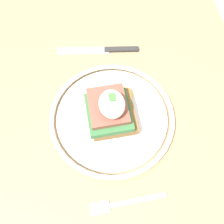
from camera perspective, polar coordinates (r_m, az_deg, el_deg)
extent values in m
plane|color=#9E9993|center=(1.30, -0.60, -13.40)|extent=(6.00, 6.00, 0.00)
cube|color=tan|center=(0.61, -1.24, 0.72)|extent=(0.98, 0.66, 0.03)
cylinder|color=tan|center=(1.19, 8.62, 13.31)|extent=(0.06, 0.06, 0.71)
cylinder|color=tan|center=(1.18, -17.70, 9.21)|extent=(0.06, 0.06, 0.71)
cylinder|color=white|center=(0.58, 0.00, -1.27)|extent=(0.23, 0.23, 0.01)
torus|color=white|center=(0.57, 0.00, -1.06)|extent=(0.26, 0.26, 0.01)
cube|color=olive|center=(0.56, 0.00, -0.41)|extent=(0.10, 0.09, 0.02)
cube|color=#38703D|center=(0.54, -0.18, 0.00)|extent=(0.09, 0.08, 0.01)
cube|color=brown|center=(0.53, -0.49, 1.30)|extent=(0.08, 0.07, 0.01)
ellipsoid|color=white|center=(0.51, -0.03, 1.65)|extent=(0.06, 0.05, 0.03)
cylinder|color=#EAD166|center=(0.59, 2.42, 3.66)|extent=(0.04, 0.04, 0.00)
cube|color=#47843D|center=(0.50, 0.00, 3.06)|extent=(0.02, 0.01, 0.00)
cube|color=silver|center=(0.54, 5.33, -17.39)|extent=(0.01, 0.11, 0.00)
cube|color=silver|center=(0.54, -2.50, -18.91)|extent=(0.02, 0.04, 0.00)
cube|color=#2D2D2D|center=(0.67, 1.93, 12.60)|extent=(0.02, 0.08, 0.01)
cube|color=silver|center=(0.68, -5.89, 12.27)|extent=(0.04, 0.12, 0.00)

